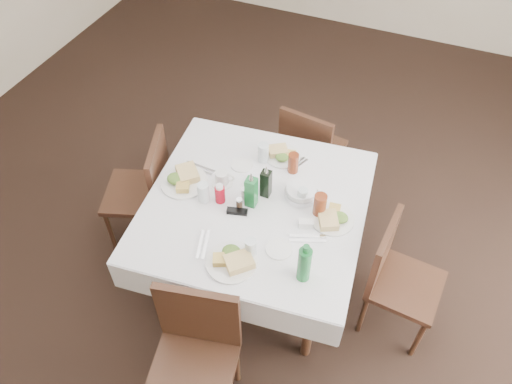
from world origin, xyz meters
TOP-DOWN VIEW (x-y plane):
  - ground_plane at (0.00, 0.00)m, footprint 7.00×7.00m
  - room_shell at (0.00, 0.00)m, footprint 6.04×7.04m
  - dining_table at (0.11, -0.12)m, footprint 1.42×1.42m
  - chair_north at (0.18, 0.76)m, footprint 0.45×0.45m
  - chair_south at (0.14, -0.98)m, footprint 0.51×0.51m
  - chair_east at (0.99, -0.09)m, footprint 0.44×0.44m
  - chair_west at (-0.72, -0.06)m, footprint 0.53×0.53m
  - meal_north at (0.11, 0.32)m, footprint 0.23×0.23m
  - meal_south at (0.16, -0.55)m, footprint 0.28×0.28m
  - meal_east at (0.57, -0.07)m, footprint 0.25×0.25m
  - meal_west at (-0.36, -0.13)m, footprint 0.29×0.29m
  - side_plate_a at (-0.09, 0.14)m, footprint 0.14×0.14m
  - side_plate_b at (0.36, -0.38)m, footprint 0.15×0.15m
  - water_n at (0.02, 0.24)m, footprint 0.07×0.07m
  - water_s at (0.23, -0.47)m, footprint 0.06×0.06m
  - water_e at (0.36, -0.01)m, footprint 0.06×0.06m
  - water_w at (-0.18, -0.21)m, footprint 0.07×0.07m
  - iced_tea_a at (0.22, 0.22)m, footprint 0.07×0.07m
  - iced_tea_b at (0.48, -0.05)m, footprint 0.07×0.07m
  - bread_basket at (0.34, 0.04)m, footprint 0.20×0.20m
  - oil_cruet_dark at (0.14, -0.03)m, footprint 0.06×0.06m
  - oil_cruet_green at (0.09, -0.13)m, footprint 0.06×0.06m
  - ketchup_bottle at (-0.09, -0.18)m, footprint 0.06×0.06m
  - salt_shaker at (0.04, -0.11)m, footprint 0.04×0.04m
  - pepper_shaker at (0.04, -0.19)m, footprint 0.04×0.04m
  - coffee_mug at (-0.14, -0.05)m, footprint 0.14×0.13m
  - sunglasses at (0.04, -0.23)m, footprint 0.13×0.07m
  - green_bottle at (0.54, -0.50)m, footprint 0.07×0.07m
  - sugar_caddy at (0.44, -0.17)m, footprint 0.09×0.07m
  - cutlery_n at (0.23, 0.28)m, footprint 0.11×0.17m
  - cutlery_s at (-0.04, -0.51)m, footprint 0.10×0.20m
  - cutlery_e at (0.48, -0.25)m, footprint 0.21×0.12m
  - cutlery_w at (-0.32, 0.01)m, footprint 0.20×0.06m

SIDE VIEW (x-z plane):
  - ground_plane at x=0.00m, z-range 0.00..0.00m
  - chair_north at x=0.18m, z-range 0.06..0.91m
  - chair_east at x=0.99m, z-range 0.06..0.92m
  - chair_west at x=-0.72m, z-range 0.06..0.95m
  - chair_south at x=0.14m, z-range 0.07..0.98m
  - dining_table at x=0.11m, z-range 0.30..1.06m
  - cutlery_n at x=0.23m, z-range 0.76..0.77m
  - cutlery_s at x=-0.04m, z-range 0.76..0.77m
  - cutlery_w at x=-0.32m, z-range 0.76..0.77m
  - cutlery_e at x=0.48m, z-range 0.76..0.77m
  - side_plate_a at x=-0.09m, z-range 0.76..0.77m
  - side_plate_b at x=0.36m, z-range 0.76..0.77m
  - sunglasses at x=0.04m, z-range 0.76..0.79m
  - meal_north at x=0.11m, z-range 0.76..0.81m
  - meal_east at x=0.57m, z-range 0.76..0.81m
  - sugar_caddy at x=0.44m, z-range 0.76..0.80m
  - meal_south at x=0.16m, z-range 0.76..0.82m
  - meal_west at x=-0.36m, z-range 0.76..0.82m
  - bread_basket at x=0.34m, z-range 0.76..0.83m
  - pepper_shaker at x=0.04m, z-range 0.76..0.85m
  - salt_shaker at x=0.04m, z-range 0.76..0.85m
  - coffee_mug at x=-0.14m, z-range 0.76..0.85m
  - water_e at x=0.36m, z-range 0.76..0.87m
  - water_s at x=0.23m, z-range 0.76..0.88m
  - ketchup_bottle at x=-0.09m, z-range 0.76..0.89m
  - water_w at x=-0.18m, z-range 0.76..0.89m
  - water_n at x=0.02m, z-range 0.76..0.89m
  - iced_tea_a at x=0.22m, z-range 0.76..0.90m
  - iced_tea_b at x=0.48m, z-range 0.76..0.92m
  - oil_cruet_dark at x=0.14m, z-range 0.75..0.98m
  - oil_cruet_green at x=0.09m, z-range 0.74..1.00m
  - green_bottle at x=0.54m, z-range 0.75..1.02m
  - room_shell at x=0.00m, z-range 0.31..3.11m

